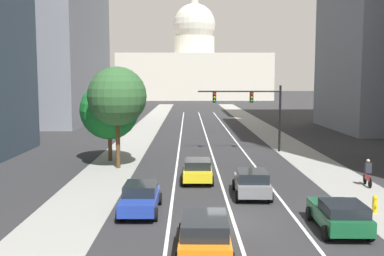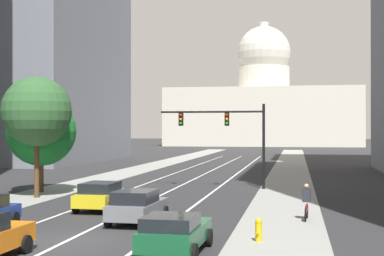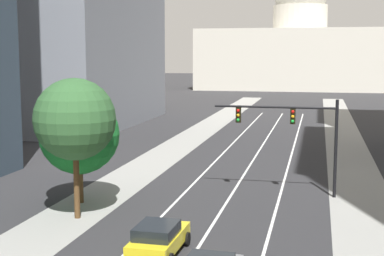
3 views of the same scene
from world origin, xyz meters
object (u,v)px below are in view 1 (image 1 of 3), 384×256
at_px(car_green, 339,214).
at_px(capitol_building, 194,70).
at_px(car_orange, 204,233).
at_px(cyclist, 368,173).
at_px(car_blue, 140,198).
at_px(car_yellow, 198,170).
at_px(fire_hydrant, 375,204).
at_px(car_gray, 252,183).
at_px(street_tree_mid_left, 117,96).
at_px(street_tree_near_left, 109,110).
at_px(traffic_signal_mast, 253,104).

bearing_deg(car_green, capitol_building, 3.26).
height_order(car_orange, cyclist, cyclist).
height_order(car_blue, car_yellow, car_yellow).
height_order(car_green, fire_hydrant, car_green).
xyz_separation_m(car_gray, car_orange, (-3.03, -8.47, 0.03)).
distance_m(street_tree_mid_left, street_tree_near_left, 3.47).
xyz_separation_m(car_yellow, fire_hydrant, (8.76, -7.04, -0.32)).
xyz_separation_m(car_orange, cyclist, (10.65, 10.86, 0.03)).
distance_m(traffic_signal_mast, street_tree_near_left, 13.27).
bearing_deg(car_yellow, traffic_signal_mast, -22.75).
height_order(capitol_building, street_tree_mid_left, capitol_building).
xyz_separation_m(car_gray, street_tree_mid_left, (-8.94, 8.33, 4.62)).
bearing_deg(capitol_building, car_orange, -90.63).
bearing_deg(cyclist, street_tree_near_left, 68.40).
height_order(cyclist, street_tree_mid_left, street_tree_mid_left).
xyz_separation_m(car_blue, car_orange, (3.02, -5.45, 0.07)).
xyz_separation_m(capitol_building, car_orange, (-1.52, -137.80, -9.17)).
relative_size(car_blue, car_orange, 0.88).
height_order(car_orange, car_yellow, car_orange).
xyz_separation_m(capitol_building, street_tree_mid_left, (-7.43, -120.99, -4.58)).
bearing_deg(car_yellow, car_blue, 157.17).
xyz_separation_m(capitol_building, street_tree_near_left, (-8.56, -117.96, -5.83)).
relative_size(capitol_building, car_yellow, 11.78).
height_order(car_gray, car_yellow, car_gray).
bearing_deg(car_blue, car_green, -107.08).
bearing_deg(car_gray, cyclist, -70.26).
relative_size(traffic_signal_mast, fire_hydrant, 8.45).
bearing_deg(cyclist, car_orange, 140.84).
distance_m(car_green, cyclist, 9.48).
xyz_separation_m(car_blue, street_tree_mid_left, (-2.89, 11.35, 4.66)).
relative_size(car_orange, cyclist, 2.75).
bearing_deg(car_blue, fire_hydrant, -90.52).
height_order(car_orange, fire_hydrant, car_orange).
xyz_separation_m(fire_hydrant, cyclist, (1.89, 5.63, 0.39)).
bearing_deg(car_orange, car_blue, 30.42).
distance_m(car_orange, street_tree_near_left, 21.31).
height_order(car_yellow, traffic_signal_mast, traffic_signal_mast).
bearing_deg(fire_hydrant, cyclist, 71.45).
xyz_separation_m(fire_hydrant, street_tree_near_left, (-15.81, 14.60, 3.71)).
distance_m(capitol_building, street_tree_near_left, 118.42).
height_order(traffic_signal_mast, street_tree_mid_left, street_tree_mid_left).
relative_size(car_yellow, cyclist, 2.46).
height_order(car_yellow, street_tree_mid_left, street_tree_mid_left).
bearing_deg(fire_hydrant, car_gray, 150.55).
bearing_deg(car_yellow, cyclist, -96.51).
bearing_deg(capitol_building, fire_hydrant, -86.87).
xyz_separation_m(car_green, car_orange, (-6.05, -2.57, 0.08)).
distance_m(car_blue, car_yellow, 7.47).
height_order(car_gray, car_orange, car_orange).
relative_size(car_gray, street_tree_mid_left, 0.53).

